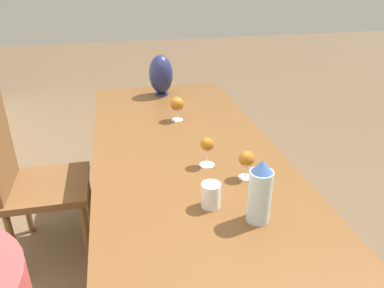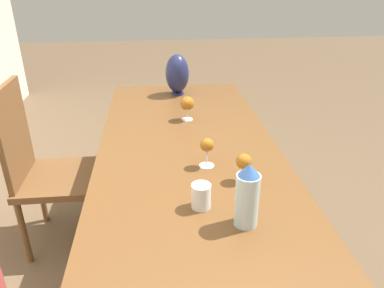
{
  "view_description": "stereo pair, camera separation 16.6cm",
  "coord_description": "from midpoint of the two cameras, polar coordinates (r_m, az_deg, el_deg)",
  "views": [
    {
      "loc": [
        -1.33,
        0.31,
        1.58
      ],
      "look_at": [
        0.12,
        0.0,
        0.84
      ],
      "focal_mm": 35.0,
      "sensor_mm": 36.0,
      "label": 1
    },
    {
      "loc": [
        -1.36,
        0.15,
        1.58
      ],
      "look_at": [
        0.12,
        0.0,
        0.84
      ],
      "focal_mm": 35.0,
      "sensor_mm": 36.0,
      "label": 2
    }
  ],
  "objects": [
    {
      "name": "dining_table",
      "position": [
        1.64,
        3.36,
        -7.23
      ],
      "size": [
        2.64,
        0.89,
        0.74
      ],
      "color": "brown",
      "rests_on": "ground_plane"
    },
    {
      "name": "water_bottle",
      "position": [
        1.3,
        12.08,
        -7.86
      ],
      "size": [
        0.08,
        0.08,
        0.24
      ],
      "color": "#ADCCD6",
      "rests_on": "dining_table"
    },
    {
      "name": "water_tumbler",
      "position": [
        1.4,
        4.88,
        -8.01
      ],
      "size": [
        0.07,
        0.07,
        0.1
      ],
      "color": "silver",
      "rests_on": "dining_table"
    },
    {
      "name": "vase",
      "position": [
        2.56,
        -0.37,
        10.59
      ],
      "size": [
        0.16,
        0.16,
        0.27
      ],
      "color": "#1E234C",
      "rests_on": "dining_table"
    },
    {
      "name": "wine_glass_0",
      "position": [
        1.65,
        5.19,
        -0.42
      ],
      "size": [
        0.07,
        0.07,
        0.14
      ],
      "color": "silver",
      "rests_on": "dining_table"
    },
    {
      "name": "wine_glass_3",
      "position": [
        1.56,
        10.93,
        -2.83
      ],
      "size": [
        0.07,
        0.07,
        0.12
      ],
      "color": "silver",
      "rests_on": "dining_table"
    },
    {
      "name": "wine_glass_4",
      "position": [
        2.14,
        1.49,
        6.09
      ],
      "size": [
        0.08,
        0.08,
        0.14
      ],
      "color": "silver",
      "rests_on": "dining_table"
    },
    {
      "name": "chair_far",
      "position": [
        2.26,
        -19.84,
        -3.26
      ],
      "size": [
        0.44,
        0.44,
        1.0
      ],
      "color": "brown",
      "rests_on": "ground_plane"
    }
  ]
}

